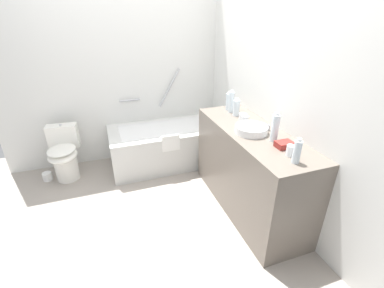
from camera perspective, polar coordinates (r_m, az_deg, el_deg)
name	(u,v)px	position (r m, az deg, el deg)	size (l,w,h in m)	color
ground_plane	(146,215)	(2.88, -9.83, -14.75)	(3.73, 3.73, 0.00)	#9E9389
wall_back_tiled	(118,68)	(3.64, -15.58, 15.48)	(3.03, 0.10, 2.48)	silver
wall_right_mirror	(275,85)	(2.78, 17.37, 12.04)	(0.10, 3.13, 2.48)	silver
bathtub	(168,143)	(3.62, -5.09, 0.12)	(1.53, 0.75, 1.20)	silver
toilet	(64,155)	(3.60, -25.71, -2.08)	(0.38, 0.53, 0.66)	white
vanity_counter	(249,170)	(2.77, 12.16, -5.54)	(0.53, 1.51, 0.88)	#6B6056
sink_basin	(251,129)	(2.50, 12.61, 3.07)	(0.30, 0.30, 0.07)	white
sink_faucet	(268,128)	(2.60, 15.98, 3.39)	(0.10, 0.15, 0.06)	#B6B6BB
water_bottle_0	(297,152)	(2.08, 21.61, -1.53)	(0.06, 0.06, 0.20)	silver
water_bottle_1	(236,108)	(2.89, 9.49, 7.70)	(0.07, 0.07, 0.19)	silver
water_bottle_2	(231,102)	(2.98, 8.42, 8.91)	(0.06, 0.06, 0.25)	silver
water_bottle_3	(275,128)	(2.36, 17.40, 3.32)	(0.06, 0.06, 0.26)	silver
water_bottle_4	(229,101)	(3.05, 7.87, 9.03)	(0.06, 0.06, 0.21)	silver
drinking_glass_0	(291,151)	(2.18, 20.39, -1.33)	(0.07, 0.07, 0.09)	white
drinking_glass_1	(243,117)	(2.77, 10.80, 5.66)	(0.08, 0.08, 0.08)	white
drinking_glass_2	(245,120)	(2.69, 11.30, 5.07)	(0.07, 0.07, 0.09)	white
amenity_basket	(284,145)	(2.31, 19.19, -0.11)	(0.14, 0.10, 0.05)	maroon
toilet_paper_roll	(47,176)	(3.77, -28.59, -6.12)	(0.11, 0.11, 0.10)	white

